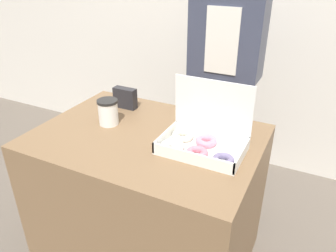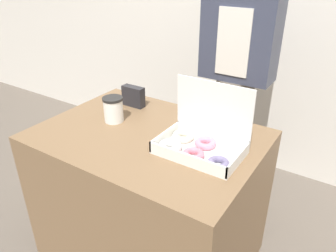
{
  "view_description": "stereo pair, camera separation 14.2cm",
  "coord_description": "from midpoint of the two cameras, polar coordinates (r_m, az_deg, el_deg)",
  "views": [
    {
      "loc": [
        0.68,
        -1.13,
        1.48
      ],
      "look_at": [
        0.11,
        -0.0,
        0.83
      ],
      "focal_mm": 35.0,
      "sensor_mm": 36.0,
      "label": 1
    },
    {
      "loc": [
        0.8,
        -1.06,
        1.48
      ],
      "look_at": [
        0.11,
        -0.0,
        0.83
      ],
      "focal_mm": 35.0,
      "sensor_mm": 36.0,
      "label": 2
    }
  ],
  "objects": [
    {
      "name": "napkin_holder",
      "position": [
        1.78,
        -3.78,
        5.14
      ],
      "size": [
        0.13,
        0.05,
        0.11
      ],
      "color": "#232328",
      "rests_on": "table"
    },
    {
      "name": "coffee_cup",
      "position": [
        1.62,
        -7.02,
        2.85
      ],
      "size": [
        0.1,
        0.1,
        0.12
      ],
      "color": "white",
      "rests_on": "table"
    },
    {
      "name": "ground_plane",
      "position": [
        1.99,
        -0.69,
        -20.95
      ],
      "size": [
        14.0,
        14.0,
        0.0
      ],
      "primitive_type": "plane",
      "color": "#665B51"
    },
    {
      "name": "table",
      "position": [
        1.72,
        -0.77,
        -12.55
      ],
      "size": [
        1.03,
        0.74,
        0.76
      ],
      "color": "brown",
      "rests_on": "ground_plane"
    },
    {
      "name": "person_customer",
      "position": [
        1.95,
        14.02,
        9.48
      ],
      "size": [
        0.41,
        0.23,
        1.65
      ],
      "color": "#665B51",
      "rests_on": "ground_plane"
    },
    {
      "name": "donut_box",
      "position": [
        1.38,
        8.19,
        -2.71
      ],
      "size": [
        0.35,
        0.24,
        0.28
      ],
      "color": "white",
      "rests_on": "table"
    }
  ]
}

